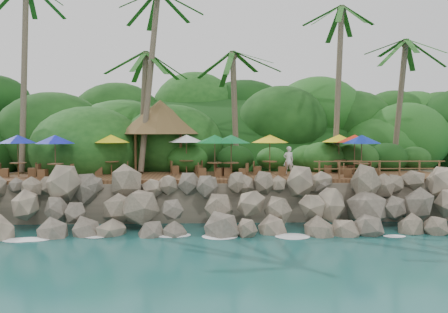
{
  "coord_description": "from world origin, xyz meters",
  "views": [
    {
      "loc": [
        -1.15,
        -21.16,
        4.91
      ],
      "look_at": [
        0.0,
        6.0,
        3.4
      ],
      "focal_mm": 37.44,
      "sensor_mm": 36.0,
      "label": 1
    }
  ],
  "objects": [
    {
      "name": "terrace",
      "position": [
        0.0,
        6.0,
        2.2
      ],
      "size": [
        26.0,
        5.0,
        0.2
      ],
      "primitive_type": "cube",
      "color": "brown",
      "rests_on": "land_base"
    },
    {
      "name": "land_base",
      "position": [
        0.0,
        16.0,
        1.05
      ],
      "size": [
        32.0,
        25.2,
        2.1
      ],
      "primitive_type": "cube",
      "color": "gray",
      "rests_on": "ground"
    },
    {
      "name": "jungle_hill",
      "position": [
        0.0,
        23.5,
        0.0
      ],
      "size": [
        44.8,
        28.0,
        15.4
      ],
      "primitive_type": "ellipsoid",
      "color": "#143811",
      "rests_on": "ground"
    },
    {
      "name": "ground",
      "position": [
        0.0,
        0.0,
        0.0
      ],
      "size": [
        140.0,
        140.0,
        0.0
      ],
      "primitive_type": "plane",
      "color": "#19514F",
      "rests_on": "ground"
    },
    {
      "name": "railing",
      "position": [
        8.34,
        3.65,
        2.91
      ],
      "size": [
        7.2,
        0.1,
        1.0
      ],
      "color": "brown",
      "rests_on": "terrace"
    },
    {
      "name": "dining_clusters",
      "position": [
        -0.47,
        6.02,
        4.27
      ],
      "size": [
        21.79,
        5.31,
        2.37
      ],
      "color": "brown",
      "rests_on": "terrace"
    },
    {
      "name": "foam_line",
      "position": [
        0.0,
        0.3,
        0.03
      ],
      "size": [
        25.2,
        0.8,
        0.06
      ],
      "color": "white",
      "rests_on": "ground"
    },
    {
      "name": "jungle_foliage",
      "position": [
        0.0,
        15.0,
        0.0
      ],
      "size": [
        44.0,
        16.0,
        12.0
      ],
      "primitive_type": null,
      "color": "#143811",
      "rests_on": "ground"
    },
    {
      "name": "palms",
      "position": [
        -0.36,
        8.85,
        11.91
      ],
      "size": [
        30.06,
        7.13,
        13.46
      ],
      "color": "brown",
      "rests_on": "ground"
    },
    {
      "name": "waiter",
      "position": [
        3.88,
        6.46,
        3.13
      ],
      "size": [
        0.63,
        0.43,
        1.67
      ],
      "primitive_type": "imported",
      "rotation": [
        0.0,
        0.0,
        3.19
      ],
      "color": "white",
      "rests_on": "terrace"
    },
    {
      "name": "seawall",
      "position": [
        0.0,
        2.0,
        1.15
      ],
      "size": [
        29.0,
        4.0,
        2.3
      ],
      "primitive_type": null,
      "color": "gray",
      "rests_on": "ground"
    },
    {
      "name": "palapa",
      "position": [
        -4.01,
        9.28,
        5.79
      ],
      "size": [
        5.4,
        5.4,
        4.6
      ],
      "color": "brown",
      "rests_on": "ground"
    }
  ]
}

